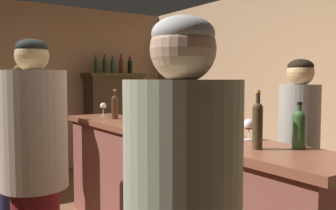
{
  "coord_description": "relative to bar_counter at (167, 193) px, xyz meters",
  "views": [
    {
      "loc": [
        -1.13,
        -2.34,
        1.45
      ],
      "look_at": [
        0.72,
        0.38,
        1.23
      ],
      "focal_mm": 39.72,
      "sensor_mm": 36.0,
      "label": 1
    }
  ],
  "objects": [
    {
      "name": "wall_back",
      "position": [
        -0.54,
        3.49,
        0.78
      ],
      "size": [
        5.43,
        0.12,
        2.63
      ],
      "primitive_type": "cube",
      "color": "tan",
      "rests_on": "ground"
    },
    {
      "name": "bar_counter",
      "position": [
        0.0,
        0.0,
        0.0
      ],
      "size": [
        0.54,
        3.18,
        1.05
      ],
      "color": "brown",
      "rests_on": "ground"
    },
    {
      "name": "display_cabinet",
      "position": [
        1.07,
        3.17,
        0.28
      ],
      "size": [
        0.98,
        0.46,
        1.56
      ],
      "color": "#3F311D",
      "rests_on": "ground"
    },
    {
      "name": "wine_bottle_syrah",
      "position": [
        0.0,
        0.96,
        0.65
      ],
      "size": [
        0.07,
        0.07,
        0.3
      ],
      "color": "#442917",
      "rests_on": "bar_counter"
    },
    {
      "name": "wine_bottle_pinot",
      "position": [
        0.17,
        -1.12,
        0.65
      ],
      "size": [
        0.08,
        0.08,
        0.27
      ],
      "color": "#2F502A",
      "rests_on": "bar_counter"
    },
    {
      "name": "wine_bottle_malbec",
      "position": [
        -0.04,
        -1.0,
        0.67
      ],
      "size": [
        0.06,
        0.06,
        0.34
      ],
      "color": "#41321E",
      "rests_on": "bar_counter"
    },
    {
      "name": "wine_glass_front",
      "position": [
        0.02,
        0.46,
        0.64
      ],
      "size": [
        0.07,
        0.07,
        0.16
      ],
      "color": "white",
      "rests_on": "bar_counter"
    },
    {
      "name": "wine_glass_mid",
      "position": [
        0.17,
        -0.73,
        0.62
      ],
      "size": [
        0.07,
        0.07,
        0.14
      ],
      "color": "white",
      "rests_on": "bar_counter"
    },
    {
      "name": "wine_glass_rear",
      "position": [
        0.04,
        1.33,
        0.62
      ],
      "size": [
        0.07,
        0.07,
        0.15
      ],
      "color": "white",
      "rests_on": "bar_counter"
    },
    {
      "name": "flower_arrangement",
      "position": [
        -0.01,
        -0.03,
        0.72
      ],
      "size": [
        0.15,
        0.13,
        0.4
      ],
      "color": "brown",
      "rests_on": "bar_counter"
    },
    {
      "name": "cheese_plate",
      "position": [
        -0.16,
        -0.31,
        0.53
      ],
      "size": [
        0.16,
        0.16,
        0.01
      ],
      "primitive_type": "cylinder",
      "color": "white",
      "rests_on": "bar_counter"
    },
    {
      "name": "display_bottle_left",
      "position": [
        0.75,
        3.17,
        1.16
      ],
      "size": [
        0.07,
        0.07,
        0.29
      ],
      "color": "#153D19",
      "rests_on": "display_cabinet"
    },
    {
      "name": "display_bottle_midleft",
      "position": [
        0.9,
        3.17,
        1.16
      ],
      "size": [
        0.06,
        0.06,
        0.3
      ],
      "color": "#133D1A",
      "rests_on": "display_cabinet"
    },
    {
      "name": "display_bottle_center",
      "position": [
        1.05,
        3.17,
        1.16
      ],
      "size": [
        0.07,
        0.07,
        0.28
      ],
      "color": "#285032",
      "rests_on": "display_cabinet"
    },
    {
      "name": "display_bottle_midright",
      "position": [
        1.21,
        3.17,
        1.17
      ],
      "size": [
        0.07,
        0.07,
        0.32
      ],
      "color": "#472D1E",
      "rests_on": "display_cabinet"
    },
    {
      "name": "display_bottle_right",
      "position": [
        1.37,
        3.17,
        1.16
      ],
      "size": [
        0.07,
        0.07,
        0.29
      ],
      "color": "black",
      "rests_on": "display_cabinet"
    },
    {
      "name": "patron_redhead",
      "position": [
        -1.04,
        0.79,
        0.31
      ],
      "size": [
        0.31,
        0.31,
        1.51
      ],
      "rotation": [
        0.0,
        0.0,
        -0.56
      ],
      "color": "#2D2C4F",
      "rests_on": "ground"
    },
    {
      "name": "patron_in_navy",
      "position": [
        -0.77,
        1.42,
        0.35
      ],
      "size": [
        0.37,
        0.37,
        1.61
      ],
      "rotation": [
        0.0,
        0.0,
        -0.68
      ],
      "color": "brown",
      "rests_on": "ground"
    },
    {
      "name": "patron_near_entrance",
      "position": [
        -1.15,
        -0.39,
        0.39
      ],
      "size": [
        0.36,
        0.36,
        1.67
      ],
      "rotation": [
        0.0,
        0.0,
        0.2
      ],
      "color": "maroon",
      "rests_on": "ground"
    },
    {
      "name": "bartender",
      "position": [
        0.71,
        -0.72,
        0.37
      ],
      "size": [
        0.3,
        0.3,
        1.61
      ],
      "rotation": [
        0.0,
        0.0,
        3.35
      ],
      "color": "#B6A291",
      "rests_on": "ground"
    }
  ]
}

